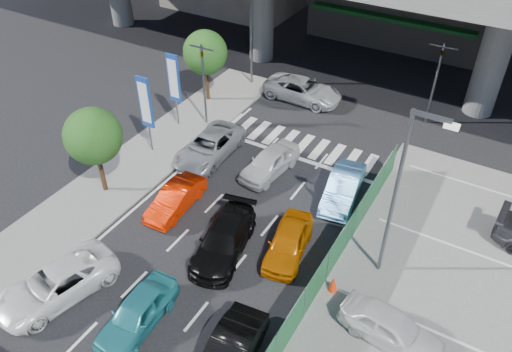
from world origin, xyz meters
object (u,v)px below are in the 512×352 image
Objects in this scene: tree_far at (205,53)px; parked_sedan_white at (391,328)px; sedan_white_mid_left at (56,283)px; sedan_black_mid at (224,240)px; kei_truck_front_right at (343,188)px; traffic_light_right at (439,64)px; tree_near at (93,136)px; signboard_far at (174,81)px; taxi_orange_right at (288,242)px; traffic_cone at (333,284)px; wagon_silver_front_left at (209,147)px; crossing_wagon_silver at (303,90)px; street_lamp_right at (402,185)px; sedan_white_front_mid at (270,162)px; taxi_teal_mid at (137,313)px; signboard_near at (145,105)px; traffic_light_left at (203,65)px; taxi_orange_left at (176,199)px; street_lamp_left at (254,18)px.

parked_sedan_white is at bearing -35.62° from tree_far.
sedan_white_mid_left is 1.05× the size of sedan_black_mid.
kei_truck_front_right is at bearing 70.59° from sedan_white_mid_left.
traffic_light_right reaches higher than tree_near.
signboard_far is 1.20× the size of taxi_orange_right.
kei_truck_front_right is at bearing 108.78° from traffic_cone.
crossing_wagon_silver is at bearing 77.25° from wagon_silver_front_left.
traffic_light_right is 0.65× the size of street_lamp_right.
parked_sedan_white is at bearing -28.84° from wagon_silver_front_left.
crossing_wagon_silver is (4.59, 13.74, -2.66)m from tree_near.
street_lamp_right reaches higher than sedan_white_front_mid.
wagon_silver_front_left is 6.62× the size of traffic_cone.
taxi_teal_mid is 4.97m from sedan_black_mid.
sedan_white_mid_left is 3.81m from taxi_teal_mid.
signboard_far is 0.95× the size of sedan_white_mid_left.
street_lamp_right is at bearing -140.46° from crossing_wagon_silver.
signboard_near reaches higher than crossing_wagon_silver.
parked_sedan_white is (14.71, -9.19, -3.20)m from traffic_light_left.
taxi_orange_left is at bearing -66.10° from traffic_light_left.
traffic_light_left and traffic_light_right have the same top height.
wagon_silver_front_left is at bearing -75.50° from street_lamp_left.
traffic_light_right is at bearing 71.67° from kei_truck_front_right.
taxi_teal_mid is at bearing -72.27° from street_lamp_left.
taxi_orange_right is at bearing -54.13° from street_lamp_left.
taxi_orange_left is 3.82m from sedan_black_mid.
taxi_teal_mid is 0.99× the size of parked_sedan_white.
signboard_far is at bearing 117.69° from taxi_teal_mid.
traffic_light_right is 10.09m from kei_truck_front_right.
street_lamp_right is 6.40m from kei_truck_front_right.
wagon_silver_front_left is (-9.55, -9.78, -3.25)m from traffic_light_right.
tree_near reaches higher than sedan_white_mid_left.
tree_near is at bearing 179.59° from traffic_cone.
traffic_light_left is 1.28× the size of sedan_white_front_mid.
sedan_white_mid_left is at bearing -74.00° from signboard_far.
crossing_wagon_silver is at bearing -170.97° from traffic_light_right.
tree_near reaches higher than parked_sedan_white.
tree_near is 10.55m from taxi_orange_right.
traffic_light_left reaches higher than sedan_black_mid.
sedan_white_front_mid is 0.78× the size of crossing_wagon_silver.
crossing_wagon_silver is at bearing 89.79° from sedan_black_mid.
sedan_white_front_mid reaches higher than traffic_cone.
crossing_wagon_silver reaches higher than sedan_black_mid.
parked_sedan_white reaches higher than taxi_orange_right.
traffic_light_left reaches higher than taxi_orange_right.
kei_truck_front_right is at bearing -6.98° from signboard_far.
street_lamp_right is 1.61× the size of wagon_silver_front_left.
crossing_wagon_silver is (4.79, 9.75, -2.34)m from signboard_near.
traffic_light_right is 23.18m from sedan_white_mid_left.
street_lamp_left is 2.02× the size of parked_sedan_white.
traffic_light_right reaches higher than crossing_wagon_silver.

